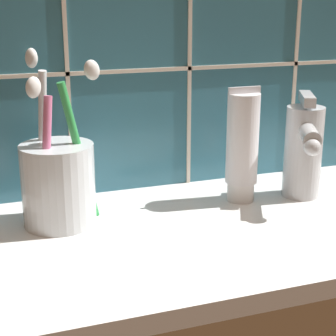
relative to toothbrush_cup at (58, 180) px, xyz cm
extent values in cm
cube|color=white|center=(17.22, -6.23, -6.06)|extent=(63.06, 30.45, 2.00)
cube|color=#336B7F|center=(17.22, 9.25, 16.08)|extent=(73.06, 1.50, 46.29)
cube|color=beige|center=(17.22, 8.40, 10.53)|extent=(73.06, 0.24, 0.50)
cube|color=beige|center=(3.03, 8.40, 16.08)|extent=(0.50, 0.24, 46.29)
cube|color=beige|center=(18.79, 8.40, 16.08)|extent=(0.50, 0.24, 46.29)
cube|color=beige|center=(34.56, 8.40, 16.08)|extent=(0.50, 0.24, 46.29)
cylinder|color=silver|center=(-0.01, -0.05, -0.48)|extent=(8.12, 8.12, 9.16)
cylinder|color=green|center=(2.43, -0.18, 3.11)|extent=(4.20, 1.36, 15.73)
ellipsoid|color=white|center=(4.27, 0.03, 11.96)|extent=(2.24, 1.53, 2.50)
cylinder|color=white|center=(-1.11, 2.70, 3.63)|extent=(1.88, 3.42, 16.72)
ellipsoid|color=white|center=(-1.54, 4.00, 13.01)|extent=(1.85, 2.29, 2.42)
cylinder|color=pink|center=(-1.33, -1.26, 2.48)|extent=(2.68, 2.19, 14.39)
ellipsoid|color=white|center=(-2.15, -1.80, 10.71)|extent=(2.34, 2.15, 2.39)
cylinder|color=white|center=(22.49, -0.05, -3.85)|extent=(3.35, 3.35, 2.43)
cylinder|color=white|center=(22.49, -0.05, 2.89)|extent=(3.95, 3.95, 11.05)
cube|color=silver|center=(22.49, -0.05, 8.81)|extent=(4.14, 0.36, 0.80)
cylinder|color=silver|center=(30.49, -1.11, 0.70)|extent=(4.70, 4.70, 11.53)
cylinder|color=silver|center=(28.98, -4.28, 3.93)|extent=(4.93, 7.24, 2.12)
sphere|color=silver|center=(27.47, -7.44, 3.23)|extent=(1.97, 1.97, 1.97)
cube|color=silver|center=(30.49, -1.11, 7.47)|extent=(3.85, 6.02, 1.20)
camera|label=1|loc=(-8.10, -59.44, 19.73)|focal=60.00mm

